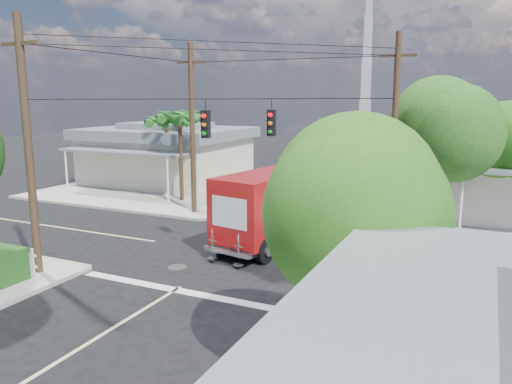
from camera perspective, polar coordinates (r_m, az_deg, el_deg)
The scene contains 13 objects.
ground at distance 20.47m, azimuth -2.39°, elevation -7.03°, with size 120.00×120.00×0.00m, color black.
sidewalk_nw at distance 35.02m, azimuth -10.03°, elevation 0.50°, with size 14.12×14.12×0.14m.
road_markings at distance 19.24m, azimuth -4.43°, elevation -8.22°, with size 32.00×32.00×0.01m.
building_nw at distance 36.63m, azimuth -10.16°, elevation 4.36°, with size 10.80×10.20×4.30m.
radio_tower at distance 38.23m, azimuth 12.36°, elevation 9.69°, with size 0.80×0.80×17.00m.
tree_ne_front at distance 24.14m, azimuth 20.87°, elevation 6.56°, with size 4.21×4.14×6.66m.
tree_ne_back at distance 26.33m, azimuth 26.82°, elevation 5.14°, with size 3.77×3.66×5.82m.
tree_se at distance 10.47m, azimuth 13.48°, elevation -1.88°, with size 3.67×3.54×5.62m.
palm_nw_front at distance 29.79m, azimuth -8.72°, elevation 8.37°, with size 3.01×3.08×5.59m.
palm_nw_back at distance 32.17m, azimuth -10.20°, elevation 7.85°, with size 3.01×3.08×5.19m.
utility_poles at distance 21.70m, azimuth -4.26°, elevation 6.58°, with size 12.00×10.68×9.00m.
vending_boxes at distance 24.26m, azimuth 18.45°, elevation -3.03°, with size 1.90×0.50×1.10m.
delivery_truck at distance 21.45m, azimuth 2.50°, elevation -1.72°, with size 3.52×7.62×3.18m.
Camera 1 is at (9.00, -17.27, 6.31)m, focal length 35.00 mm.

